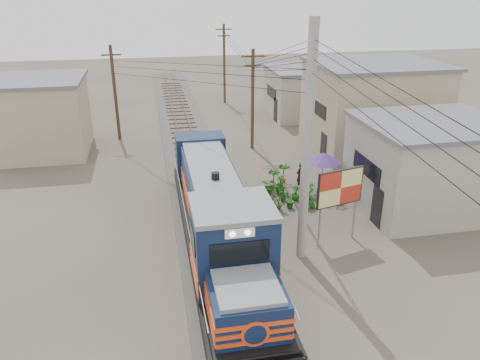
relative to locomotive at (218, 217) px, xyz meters
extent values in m
plane|color=#473F35|center=(0.00, -0.49, -1.71)|extent=(120.00, 120.00, 0.00)
cube|color=#595651|center=(0.00, 9.51, -1.63)|extent=(3.60, 70.00, 0.16)
cube|color=#51331E|center=(-0.54, 9.51, -1.45)|extent=(0.08, 70.00, 0.12)
cube|color=#51331E|center=(0.54, 9.51, -1.45)|extent=(0.08, 70.00, 0.12)
cube|color=black|center=(0.00, 0.05, -0.95)|extent=(2.87, 15.81, 0.54)
cube|color=black|center=(0.00, -4.89, -1.25)|extent=(2.17, 3.16, 0.64)
cube|color=black|center=(0.00, 4.99, -1.25)|extent=(2.17, 3.16, 0.64)
cube|color=#111F3E|center=(0.00, -6.07, -0.11)|extent=(2.35, 2.37, 1.48)
cube|color=#111F3E|center=(0.00, -3.60, 0.68)|extent=(2.81, 2.57, 3.06)
cube|color=slate|center=(0.00, -3.60, 2.26)|extent=(2.87, 2.70, 0.18)
cube|color=black|center=(0.00, -4.90, 1.22)|extent=(2.01, 0.06, 0.79)
cube|color=white|center=(0.00, -4.91, 1.96)|extent=(0.99, 0.06, 0.35)
cube|color=#111F3E|center=(0.00, 2.52, 0.29)|extent=(2.23, 9.68, 2.27)
cube|color=slate|center=(0.00, 2.52, 1.47)|extent=(2.01, 9.68, 0.18)
cube|color=#F04716|center=(0.00, 0.05, -0.41)|extent=(2.91, 15.81, 0.14)
cube|color=#F04716|center=(0.00, 0.05, -0.11)|extent=(2.91, 15.81, 0.14)
cube|color=#F04716|center=(0.00, 0.05, 0.19)|extent=(2.91, 15.81, 0.14)
cylinder|color=#9E9B93|center=(3.50, -0.99, 3.29)|extent=(0.40, 0.40, 10.00)
cylinder|color=#4C3826|center=(4.50, 13.51, 1.79)|extent=(0.24, 0.24, 7.00)
cube|color=#4C3826|center=(4.50, 13.51, 4.79)|extent=(1.60, 0.10, 0.10)
cube|color=#4C3826|center=(4.50, 13.51, 4.19)|extent=(1.20, 0.10, 0.10)
cylinder|color=#4C3826|center=(4.80, 27.51, 2.04)|extent=(0.24, 0.24, 7.50)
cube|color=#4C3826|center=(4.80, 27.51, 5.29)|extent=(1.60, 0.10, 0.10)
cube|color=#4C3826|center=(4.80, 27.51, 4.69)|extent=(1.20, 0.10, 0.10)
cylinder|color=#4C3826|center=(-5.00, 17.51, 1.79)|extent=(0.24, 0.24, 7.00)
cube|color=#4C3826|center=(-5.00, 17.51, 4.79)|extent=(1.60, 0.10, 0.10)
cube|color=#4C3826|center=(-5.00, 17.51, 4.19)|extent=(1.20, 0.10, 0.10)
cube|color=#99978B|center=(11.50, 2.51, 0.54)|extent=(7.00, 6.00, 4.50)
cube|color=slate|center=(11.50, 2.51, 2.89)|extent=(7.35, 6.30, 0.20)
cube|color=black|center=(7.98, 2.51, 0.76)|extent=(0.05, 3.00, 0.90)
cube|color=tan|center=(12.50, 11.51, 1.29)|extent=(8.00, 7.00, 6.00)
cube|color=slate|center=(12.50, 11.51, 4.39)|extent=(8.40, 7.35, 0.20)
cube|color=black|center=(8.48, 11.51, 1.59)|extent=(0.05, 3.50, 0.90)
cube|color=#99978B|center=(11.00, 21.51, 0.29)|extent=(6.00, 6.00, 4.00)
cube|color=slate|center=(11.00, 21.51, 2.39)|extent=(6.30, 6.30, 0.20)
cube|color=black|center=(7.98, 21.51, 0.49)|extent=(0.05, 3.00, 0.90)
cube|color=tan|center=(-10.00, 15.51, 0.79)|extent=(6.00, 6.00, 5.00)
cube|color=slate|center=(-10.00, 15.51, 3.39)|extent=(6.30, 6.30, 0.20)
cylinder|color=#99999E|center=(4.51, -0.42, -0.39)|extent=(0.10, 0.10, 2.65)
cylinder|color=#99999E|center=(6.36, 0.04, -0.39)|extent=(0.10, 0.10, 2.65)
cube|color=black|center=(5.44, -0.19, 1.04)|extent=(2.29, 0.68, 1.69)
cube|color=red|center=(5.44, -0.22, 1.04)|extent=(2.18, 0.61, 1.59)
cylinder|color=black|center=(6.77, 5.39, -1.66)|extent=(0.42, 0.42, 0.10)
cylinder|color=#99999E|center=(6.77, 5.39, -0.66)|extent=(0.05, 0.05, 2.11)
cone|color=#492879|center=(6.77, 5.39, 0.35)|extent=(2.38, 2.38, 0.53)
imported|color=black|center=(5.67, 5.98, -0.92)|extent=(0.69, 0.63, 1.59)
imported|color=#215B1A|center=(3.75, 3.51, -1.16)|extent=(0.70, 0.61, 1.11)
imported|color=#215B1A|center=(4.32, 3.56, -1.24)|extent=(0.66, 0.63, 0.95)
imported|color=#215B1A|center=(5.12, 3.45, -1.25)|extent=(0.97, 1.04, 0.93)
imported|color=#215B1A|center=(5.56, 3.37, -1.39)|extent=(0.51, 0.51, 0.65)
imported|color=#215B1A|center=(6.38, 3.43, -1.40)|extent=(0.38, 0.40, 0.63)
imported|color=#215B1A|center=(3.63, 4.56, -1.37)|extent=(0.49, 0.48, 0.69)
imported|color=#215B1A|center=(4.27, 4.48, -1.40)|extent=(0.68, 0.72, 0.64)
imported|color=#215B1A|center=(4.98, 4.49, -1.28)|extent=(0.50, 0.50, 0.88)
imported|color=#215B1A|center=(5.69, 4.36, -1.17)|extent=(0.61, 0.44, 1.08)
imported|color=#215B1A|center=(6.41, 4.51, -1.26)|extent=(0.64, 0.62, 0.90)
imported|color=#215B1A|center=(3.79, 5.47, -1.21)|extent=(1.20, 1.20, 1.01)
imported|color=#215B1A|center=(4.42, 5.63, -1.16)|extent=(0.66, 0.66, 1.11)
camera|label=1|loc=(-2.52, -17.82, 9.41)|focal=35.00mm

